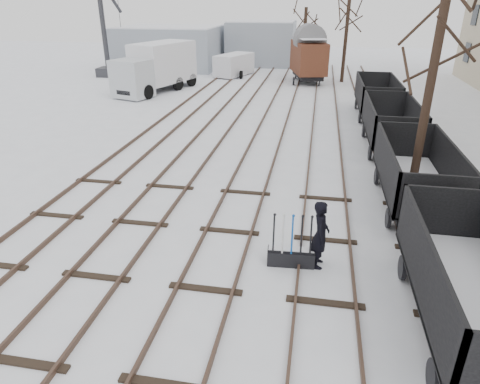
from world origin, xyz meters
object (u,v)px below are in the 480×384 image
object	(u,v)px
ground_frame	(291,255)
panel_van	(234,65)
freight_wagon_a	(470,299)
lorry	(157,67)
box_van_wagon	(309,56)
worker	(320,234)
crane	(107,49)

from	to	relation	value
ground_frame	panel_van	size ratio (longest dim) A/B	0.30
freight_wagon_a	lorry	distance (m)	28.93
ground_frame	box_van_wagon	xyz separation A→B (m)	(-0.63, 28.28, 1.88)
freight_wagon_a	panel_van	xyz separation A→B (m)	(-11.48, 32.30, 0.16)
worker	ground_frame	bearing A→B (deg)	97.26
freight_wagon_a	box_van_wagon	world-z (taller)	box_van_wagon
worker	box_van_wagon	world-z (taller)	box_van_wagon
lorry	panel_van	bearing A→B (deg)	79.04
box_van_wagon	crane	bearing A→B (deg)	166.11
worker	freight_wagon_a	xyz separation A→B (m)	(3.20, -2.02, -0.10)
lorry	crane	distance (m)	9.32
ground_frame	freight_wagon_a	distance (m)	4.43
freight_wagon_a	panel_van	distance (m)	34.27
ground_frame	worker	bearing A→B (deg)	4.43
lorry	worker	bearing A→B (deg)	-42.12
ground_frame	lorry	size ratio (longest dim) A/B	0.18
worker	box_van_wagon	bearing A→B (deg)	2.48
panel_van	crane	world-z (taller)	crane
ground_frame	lorry	xyz separation A→B (m)	(-12.03, 22.17, 1.57)
ground_frame	lorry	distance (m)	25.27
lorry	panel_van	xyz separation A→B (m)	(4.51, 8.20, -0.83)
worker	panel_van	bearing A→B (deg)	14.95
panel_van	ground_frame	bearing A→B (deg)	-57.15
worker	panel_van	xyz separation A→B (m)	(-8.27, 30.28, 0.06)
crane	worker	bearing A→B (deg)	-56.97
panel_van	box_van_wagon	bearing A→B (deg)	2.06
ground_frame	lorry	bearing A→B (deg)	115.32
box_van_wagon	lorry	size ratio (longest dim) A/B	0.64
worker	lorry	xyz separation A→B (m)	(-12.78, 22.07, 0.88)
crane	lorry	bearing A→B (deg)	-43.12
box_van_wagon	ground_frame	bearing A→B (deg)	-102.60
freight_wagon_a	lorry	size ratio (longest dim) A/B	0.67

